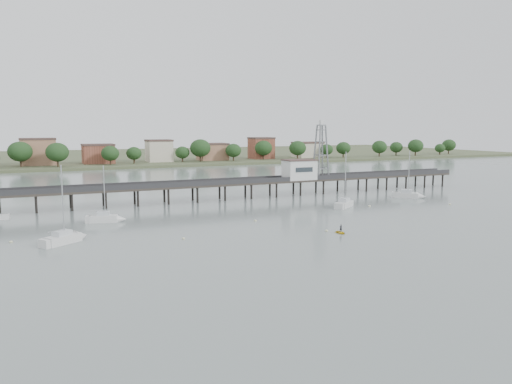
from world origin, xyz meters
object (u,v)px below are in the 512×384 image
at_px(sailboat_e, 411,195).
at_px(sailboat_c, 346,204).
at_px(yellow_dinghy, 341,233).
at_px(lattice_tower, 321,152).
at_px(sailboat_a, 69,238).
at_px(pier, 209,185).
at_px(sailboat_b, 109,219).

relative_size(sailboat_e, sailboat_c, 0.97).
bearing_deg(sailboat_c, yellow_dinghy, -162.01).
bearing_deg(lattice_tower, sailboat_a, -153.70).
height_order(pier, yellow_dinghy, pier).
distance_m(pier, sailboat_a, 47.31).
distance_m(sailboat_e, sailboat_b, 73.83).
bearing_deg(pier, sailboat_c, -40.45).
relative_size(sailboat_c, yellow_dinghy, 5.68).
bearing_deg(yellow_dinghy, sailboat_e, 34.46).
bearing_deg(sailboat_a, lattice_tower, -9.87).
relative_size(sailboat_e, sailboat_b, 1.12).
bearing_deg(sailboat_c, sailboat_e, -24.33).
bearing_deg(yellow_dinghy, sailboat_a, 163.57).
relative_size(lattice_tower, sailboat_b, 1.39).
distance_m(sailboat_e, yellow_dinghy, 48.63).
height_order(sailboat_a, sailboat_c, sailboat_c).
xyz_separation_m(pier, lattice_tower, (31.50, 0.00, 7.31)).
relative_size(sailboat_b, yellow_dinghy, 4.90).
bearing_deg(sailboat_a, yellow_dinghy, -52.26).
distance_m(sailboat_e, sailboat_c, 23.10).
relative_size(lattice_tower, sailboat_c, 1.20).
xyz_separation_m(sailboat_a, sailboat_c, (59.23, 11.19, -0.00)).
bearing_deg(sailboat_b, yellow_dinghy, -24.12).
distance_m(pier, sailboat_b, 32.00).
bearing_deg(sailboat_e, sailboat_a, -124.68).
height_order(pier, sailboat_c, sailboat_c).
distance_m(pier, yellow_dinghy, 45.42).
xyz_separation_m(sailboat_b, sailboat_c, (51.15, -3.16, -0.01)).
xyz_separation_m(pier, sailboat_c, (24.99, -21.30, -3.15)).
bearing_deg(sailboat_c, sailboat_b, 140.99).
xyz_separation_m(pier, sailboat_b, (-26.17, -18.14, -3.14)).
relative_size(lattice_tower, sailboat_a, 1.23).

